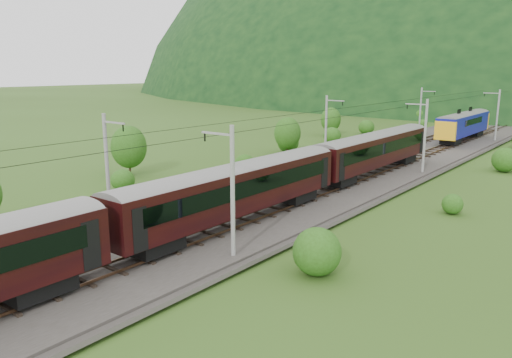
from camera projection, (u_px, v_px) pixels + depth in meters
The scene contains 14 objects.
ground at pixel (165, 239), 34.40m from camera, with size 600.00×600.00×0.00m, color #314D18.
railbed at pixel (255, 206), 42.04m from camera, with size 14.00×220.00×0.30m, color #38332D.
track_left at pixel (234, 199), 43.44m from camera, with size 2.40×220.00×0.27m.
track_right at pixel (278, 208), 40.54m from camera, with size 2.40×220.00×0.27m.
catenary_left at pixel (326, 126), 61.67m from camera, with size 2.54×192.28×8.00m.
catenary_right at pixel (424, 134), 54.27m from camera, with size 2.54×192.28×8.00m.
overhead_wires at pixel (255, 124), 40.53m from camera, with size 4.83×198.00×0.03m.
mountain_ridge at pixel (382, 86), 336.95m from camera, with size 336.00×280.00×132.00m, color black.
train at pixel (237, 181), 35.95m from camera, with size 3.00×121.00×5.22m.
hazard_post_near at pixel (414, 143), 70.84m from camera, with size 0.18×0.18×1.65m, color red.
hazard_post_far at pixel (375, 160), 58.19m from camera, with size 0.16×0.16×1.49m, color red.
signal at pixel (408, 133), 79.48m from camera, with size 0.22×0.22×1.97m.
vegetation_left at pixel (106, 170), 46.27m from camera, with size 12.08×141.83×5.98m.
vegetation_right at pixel (428, 197), 40.73m from camera, with size 6.09×99.53×2.74m.
Camera 1 is at (25.16, -21.80, 11.49)m, focal length 35.00 mm.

